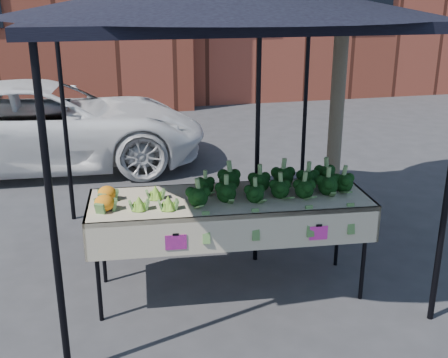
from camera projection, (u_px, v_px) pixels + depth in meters
ground at (254, 288)px, 4.99m from camera, size 90.00×90.00×0.00m
table at (229, 245)px, 4.82m from camera, size 2.46×1.02×0.90m
canopy at (219, 128)px, 5.09m from camera, size 3.16×3.16×2.74m
broccoli_heap at (269, 181)px, 4.74m from camera, size 1.51×0.54×0.23m
romanesco_cluster at (152, 195)px, 4.48m from camera, size 0.40×0.44×0.17m
cauliflower_pair at (106, 196)px, 4.47m from camera, size 0.20×0.40×0.16m
vehicle at (35, 7)px, 7.76m from camera, size 1.43×2.26×4.75m
street_tree at (342, 28)px, 5.57m from camera, size 2.26×2.26×4.45m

